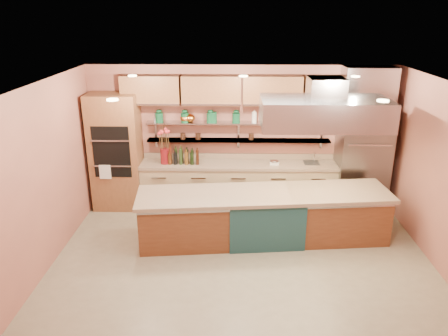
{
  "coord_description": "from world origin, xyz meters",
  "views": [
    {
      "loc": [
        -0.16,
        -5.93,
        3.78
      ],
      "look_at": [
        -0.31,
        1.0,
        1.26
      ],
      "focal_mm": 35.0,
      "sensor_mm": 36.0,
      "label": 1
    }
  ],
  "objects_px": {
    "refrigerator": "(362,159)",
    "flower_vase": "(165,156)",
    "green_canister": "(213,117)",
    "kitchen_scale": "(274,162)",
    "island": "(264,216)",
    "copper_kettle": "(190,118)"
  },
  "relations": [
    {
      "from": "refrigerator",
      "to": "flower_vase",
      "type": "distance_m",
      "value": 3.84
    },
    {
      "from": "island",
      "to": "refrigerator",
      "type": "bearing_deg",
      "value": 27.34
    },
    {
      "from": "kitchen_scale",
      "to": "green_canister",
      "type": "height_order",
      "value": "green_canister"
    },
    {
      "from": "flower_vase",
      "to": "kitchen_scale",
      "type": "height_order",
      "value": "flower_vase"
    },
    {
      "from": "island",
      "to": "copper_kettle",
      "type": "xyz_separation_m",
      "value": [
        -1.38,
        1.51,
        1.36
      ]
    },
    {
      "from": "refrigerator",
      "to": "flower_vase",
      "type": "height_order",
      "value": "refrigerator"
    },
    {
      "from": "flower_vase",
      "to": "green_canister",
      "type": "bearing_deg",
      "value": 13.26
    },
    {
      "from": "refrigerator",
      "to": "green_canister",
      "type": "relative_size",
      "value": 10.58
    },
    {
      "from": "kitchen_scale",
      "to": "copper_kettle",
      "type": "height_order",
      "value": "copper_kettle"
    },
    {
      "from": "refrigerator",
      "to": "green_canister",
      "type": "bearing_deg",
      "value": 175.48
    },
    {
      "from": "island",
      "to": "copper_kettle",
      "type": "distance_m",
      "value": 2.45
    },
    {
      "from": "flower_vase",
      "to": "copper_kettle",
      "type": "distance_m",
      "value": 0.89
    },
    {
      "from": "refrigerator",
      "to": "island",
      "type": "relative_size",
      "value": 0.5
    },
    {
      "from": "refrigerator",
      "to": "flower_vase",
      "type": "xyz_separation_m",
      "value": [
        -3.84,
        0.01,
        0.03
      ]
    },
    {
      "from": "flower_vase",
      "to": "green_canister",
      "type": "relative_size",
      "value": 1.54
    },
    {
      "from": "refrigerator",
      "to": "kitchen_scale",
      "type": "xyz_separation_m",
      "value": [
        -1.7,
        0.01,
        -0.07
      ]
    },
    {
      "from": "refrigerator",
      "to": "green_canister",
      "type": "xyz_separation_m",
      "value": [
        -2.91,
        0.23,
        0.76
      ]
    },
    {
      "from": "green_canister",
      "to": "kitchen_scale",
      "type": "bearing_deg",
      "value": -10.29
    },
    {
      "from": "island",
      "to": "flower_vase",
      "type": "relative_size",
      "value": 13.67
    },
    {
      "from": "kitchen_scale",
      "to": "refrigerator",
      "type": "bearing_deg",
      "value": 20.23
    },
    {
      "from": "copper_kettle",
      "to": "green_canister",
      "type": "xyz_separation_m",
      "value": [
        0.44,
        0.0,
        0.02
      ]
    },
    {
      "from": "refrigerator",
      "to": "island",
      "type": "height_order",
      "value": "refrigerator"
    }
  ]
}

